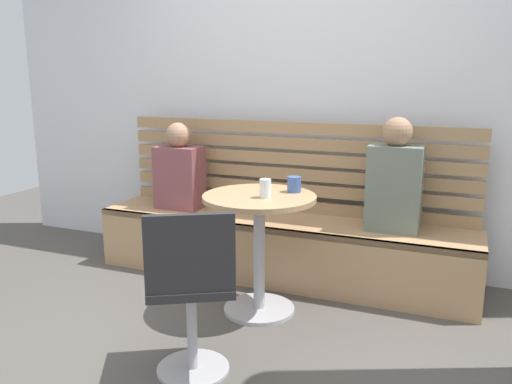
{
  "coord_description": "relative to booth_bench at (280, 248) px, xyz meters",
  "views": [
    {
      "loc": [
        1.19,
        -2.17,
        1.44
      ],
      "look_at": [
        0.03,
        0.66,
        0.75
      ],
      "focal_mm": 36.68,
      "sensor_mm": 36.0,
      "label": 1
    }
  ],
  "objects": [
    {
      "name": "back_wall",
      "position": [
        0.0,
        0.44,
        1.23
      ],
      "size": [
        5.2,
        0.1,
        2.9
      ],
      "primitive_type": "cube",
      "color": "silver",
      "rests_on": "ground"
    },
    {
      "name": "person_child_left",
      "position": [
        -0.82,
        0.02,
        0.51
      ],
      "size": [
        0.34,
        0.22,
        0.65
      ],
      "color": "brown",
      "rests_on": "booth_bench"
    },
    {
      "name": "white_chair",
      "position": [
        0.04,
        -1.37,
        0.24
      ],
      "size": [
        0.55,
        0.55,
        0.85
      ],
      "color": "#ADADB2",
      "rests_on": "ground"
    },
    {
      "name": "booth_bench",
      "position": [
        0.0,
        0.0,
        0.0
      ],
      "size": [
        2.7,
        0.52,
        0.44
      ],
      "color": "tan",
      "rests_on": "ground"
    },
    {
      "name": "person_adult",
      "position": [
        0.77,
        0.03,
        0.55
      ],
      "size": [
        0.34,
        0.22,
        0.74
      ],
      "color": "slate",
      "rests_on": "booth_bench"
    },
    {
      "name": "cup_mug_blue",
      "position": [
        0.23,
        -0.41,
        0.57
      ],
      "size": [
        0.08,
        0.08,
        0.09
      ],
      "primitive_type": "cylinder",
      "color": "#3D5B9E",
      "rests_on": "cafe_table"
    },
    {
      "name": "cup_water_clear",
      "position": [
        0.12,
        -0.61,
        0.57
      ],
      "size": [
        0.07,
        0.07,
        0.11
      ],
      "primitive_type": "cylinder",
      "color": "white",
      "rests_on": "cafe_table"
    },
    {
      "name": "cafe_table",
      "position": [
        0.07,
        -0.57,
        0.3
      ],
      "size": [
        0.68,
        0.68,
        0.74
      ],
      "color": "#ADADB2",
      "rests_on": "ground"
    },
    {
      "name": "ground",
      "position": [
        0.0,
        -1.2,
        -0.22
      ],
      "size": [
        8.0,
        8.0,
        0.0
      ],
      "primitive_type": "plane",
      "color": "#514C47"
    },
    {
      "name": "booth_backrest",
      "position": [
        0.0,
        0.24,
        0.56
      ],
      "size": [
        2.65,
        0.04,
        0.67
      ],
      "color": "#A68157",
      "rests_on": "booth_bench"
    }
  ]
}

